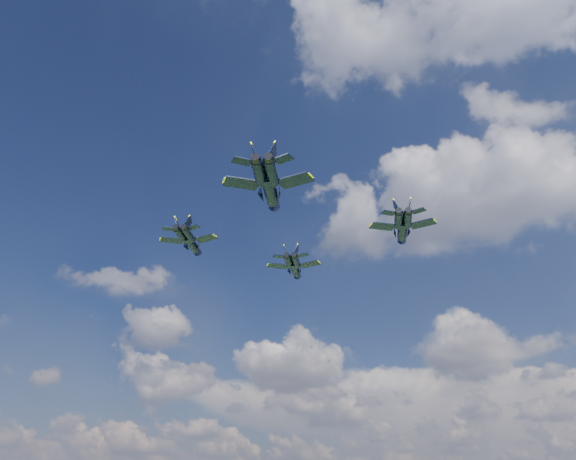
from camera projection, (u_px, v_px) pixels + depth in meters
The scene contains 4 objects.
jet_lead at pixel (295, 269), 119.33m from camera, with size 10.78×14.90×3.54m.
jet_left at pixel (192, 244), 105.56m from camera, with size 10.34×14.28×3.40m.
jet_right at pixel (402, 231), 100.03m from camera, with size 10.90×15.13×3.59m.
jet_slot at pixel (271, 191), 85.34m from camera, with size 12.86×17.63×4.21m.
Camera 1 is at (44.55, -81.40, 16.45)m, focal length 35.00 mm.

